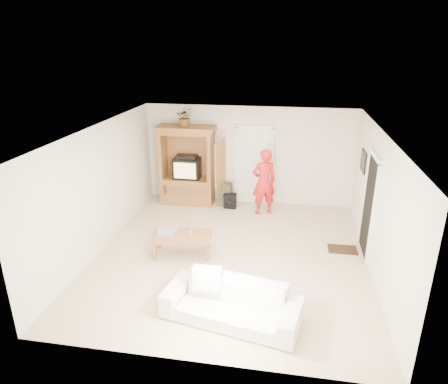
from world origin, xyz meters
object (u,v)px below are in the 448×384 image
(man, at_px, (264,182))
(sofa, at_px, (231,303))
(armoire, at_px, (188,170))
(coffee_table, at_px, (182,237))

(man, xyz_separation_m, sofa, (-0.17, -4.27, -0.53))
(armoire, height_order, man, armoire)
(man, bearing_deg, sofa, 64.38)
(sofa, relative_size, coffee_table, 1.67)
(armoire, height_order, coffee_table, armoire)
(armoire, distance_m, coffee_table, 2.91)
(armoire, distance_m, sofa, 5.09)
(man, bearing_deg, armoire, -34.87)
(sofa, height_order, coffee_table, sofa)
(man, relative_size, coffee_table, 1.32)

